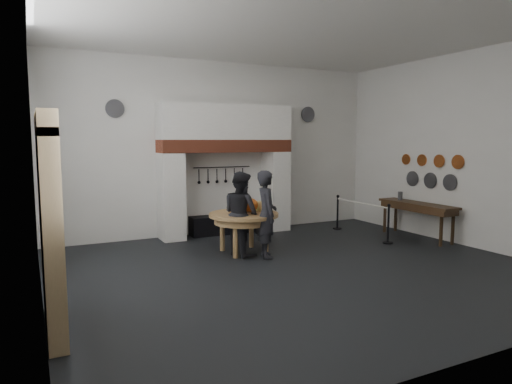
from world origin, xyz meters
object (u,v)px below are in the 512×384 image
visitor_far (241,213)px  barrier_post_near (388,225)px  iron_range (226,224)px  work_table (244,215)px  visitor_near (266,214)px  side_table (417,204)px  barrier_post_far (338,213)px

visitor_far → barrier_post_near: (3.60, -0.58, -0.45)m
iron_range → work_table: 2.20m
barrier_post_near → visitor_near: bearing=176.8°
side_table → barrier_post_near: size_ratio=2.44×
barrier_post_far → work_table: bearing=-160.1°
work_table → visitor_far: (-0.14, -0.16, 0.06)m
iron_range → side_table: (4.10, -2.67, 0.62)m
visitor_near → barrier_post_near: 3.24m
work_table → barrier_post_near: 3.56m
iron_range → side_table: side_table is taller
side_table → barrier_post_near: same height
visitor_near → barrier_post_near: visitor_near is taller
visitor_near → barrier_post_far: bearing=-45.7°
visitor_near → side_table: bearing=-75.8°
visitor_near → barrier_post_far: (3.20, 1.82, -0.47)m
work_table → side_table: side_table is taller
visitor_far → side_table: size_ratio=0.82×
work_table → visitor_far: visitor_far is taller
work_table → barrier_post_far: bearing=19.9°
visitor_near → barrier_post_near: (3.20, -0.18, -0.47)m
side_table → barrier_post_far: 2.18m
visitor_near → barrier_post_far: 3.71m
barrier_post_near → barrier_post_far: size_ratio=1.00×
side_table → barrier_post_far: bearing=120.1°
side_table → iron_range: bearing=146.9°
iron_range → barrier_post_far: size_ratio=2.11×
visitor_near → barrier_post_far: visitor_near is taller
iron_range → barrier_post_far: 3.14m
side_table → barrier_post_near: 1.16m
iron_range → barrier_post_far: (3.03, -0.82, 0.20)m
work_table → side_table: size_ratio=0.69×
visitor_near → side_table: (4.27, -0.03, -0.05)m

